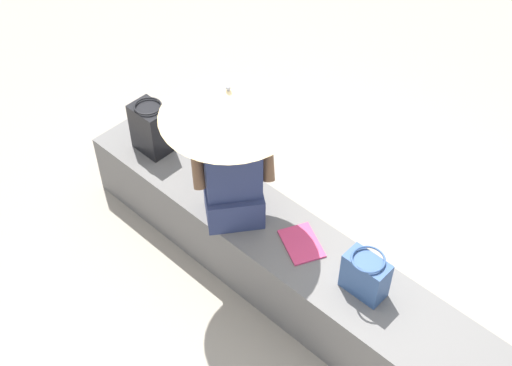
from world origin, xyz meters
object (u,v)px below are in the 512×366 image
object	(u,v)px
parasol	(229,103)
tote_bag_canvas	(151,128)
magazine	(302,244)
person_seated	(233,170)
handbag_black	(365,275)

from	to	relation	value
parasol	tote_bag_canvas	world-z (taller)	parasol
tote_bag_canvas	magazine	world-z (taller)	tote_bag_canvas
person_seated	tote_bag_canvas	size ratio (longest dim) A/B	2.43
person_seated	parasol	xyz separation A→B (m)	(0.01, 0.00, 0.48)
person_seated	parasol	distance (m)	0.48
handbag_black	tote_bag_canvas	world-z (taller)	tote_bag_canvas
tote_bag_canvas	parasol	bearing A→B (deg)	175.55
handbag_black	magazine	world-z (taller)	handbag_black
parasol	magazine	distance (m)	0.99
parasol	person_seated	bearing A→B (deg)	-167.73
parasol	tote_bag_canvas	size ratio (longest dim) A/B	2.67
person_seated	handbag_black	world-z (taller)	person_seated
person_seated	parasol	world-z (taller)	parasol
handbag_black	tote_bag_canvas	bearing A→B (deg)	1.00
person_seated	tote_bag_canvas	xyz separation A→B (m)	(0.83, -0.06, -0.21)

